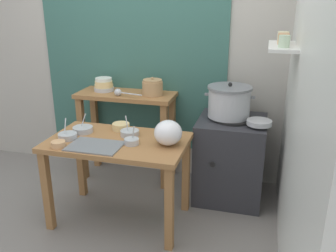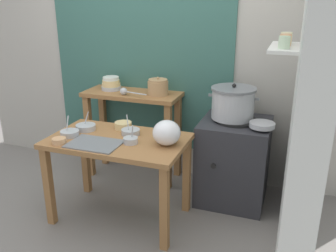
{
  "view_description": "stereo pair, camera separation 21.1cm",
  "coord_description": "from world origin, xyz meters",
  "px_view_note": "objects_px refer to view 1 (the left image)",
  "views": [
    {
      "loc": [
        1.14,
        -2.4,
        1.79
      ],
      "look_at": [
        0.43,
        0.23,
        0.82
      ],
      "focal_mm": 38.9,
      "sensor_mm": 36.0,
      "label": 1
    },
    {
      "loc": [
        1.34,
        -2.34,
        1.79
      ],
      "look_at": [
        0.43,
        0.23,
        0.82
      ],
      "focal_mm": 38.9,
      "sensor_mm": 36.0,
      "label": 2
    }
  ],
  "objects_px": {
    "steamer_pot": "(229,102)",
    "prep_bowl_3": "(130,133)",
    "plastic_bag": "(168,133)",
    "prep_bowl_2": "(121,126)",
    "wide_pan": "(259,122)",
    "prep_bowl_1": "(132,141)",
    "stove_block": "(230,158)",
    "prep_table": "(118,153)",
    "ladle": "(119,92)",
    "serving_tray": "(95,146)",
    "bowl_stack_enamel": "(104,85)",
    "prep_bowl_0": "(83,129)",
    "prep_bowl_4": "(68,136)",
    "clay_pot": "(153,87)",
    "prep_bowl_5": "(58,144)",
    "back_shelf_table": "(127,115)"
  },
  "relations": [
    {
      "from": "steamer_pot",
      "to": "prep_bowl_3",
      "type": "distance_m",
      "value": 0.92
    },
    {
      "from": "plastic_bag",
      "to": "prep_bowl_2",
      "type": "xyz_separation_m",
      "value": [
        -0.47,
        0.21,
        -0.06
      ]
    },
    {
      "from": "wide_pan",
      "to": "prep_bowl_1",
      "type": "relative_size",
      "value": 1.33
    },
    {
      "from": "stove_block",
      "to": "prep_bowl_2",
      "type": "distance_m",
      "value": 1.05
    },
    {
      "from": "prep_table",
      "to": "stove_block",
      "type": "height_order",
      "value": "stove_block"
    },
    {
      "from": "wide_pan",
      "to": "plastic_bag",
      "type": "bearing_deg",
      "value": -144.33
    },
    {
      "from": "ladle",
      "to": "serving_tray",
      "type": "xyz_separation_m",
      "value": [
        0.12,
        -0.8,
        -0.21
      ]
    },
    {
      "from": "bowl_stack_enamel",
      "to": "stove_block",
      "type": "bearing_deg",
      "value": -7.1
    },
    {
      "from": "steamer_pot",
      "to": "serving_tray",
      "type": "bearing_deg",
      "value": -138.42
    },
    {
      "from": "prep_table",
      "to": "wide_pan",
      "type": "relative_size",
      "value": 5.26
    },
    {
      "from": "prep_table",
      "to": "prep_bowl_3",
      "type": "xyz_separation_m",
      "value": [
        0.06,
        0.11,
        0.14
      ]
    },
    {
      "from": "prep_bowl_0",
      "to": "prep_bowl_3",
      "type": "relative_size",
      "value": 1.01
    },
    {
      "from": "serving_tray",
      "to": "wide_pan",
      "type": "xyz_separation_m",
      "value": [
        1.19,
        0.66,
        0.07
      ]
    },
    {
      "from": "wide_pan",
      "to": "prep_bowl_2",
      "type": "relative_size",
      "value": 1.43
    },
    {
      "from": "prep_table",
      "to": "ladle",
      "type": "xyz_separation_m",
      "value": [
        -0.24,
        0.63,
        0.33
      ]
    },
    {
      "from": "stove_block",
      "to": "plastic_bag",
      "type": "distance_m",
      "value": 0.86
    },
    {
      "from": "bowl_stack_enamel",
      "to": "prep_bowl_3",
      "type": "bearing_deg",
      "value": -52.15
    },
    {
      "from": "prep_bowl_3",
      "to": "ladle",
      "type": "bearing_deg",
      "value": 119.77
    },
    {
      "from": "prep_bowl_4",
      "to": "stove_block",
      "type": "bearing_deg",
      "value": 29.63
    },
    {
      "from": "stove_block",
      "to": "clay_pot",
      "type": "relative_size",
      "value": 3.97
    },
    {
      "from": "prep_bowl_1",
      "to": "prep_bowl_4",
      "type": "distance_m",
      "value": 0.53
    },
    {
      "from": "prep_table",
      "to": "prep_bowl_5",
      "type": "bearing_deg",
      "value": -146.06
    },
    {
      "from": "wide_pan",
      "to": "prep_bowl_0",
      "type": "height_order",
      "value": "prep_bowl_0"
    },
    {
      "from": "ladle",
      "to": "prep_bowl_5",
      "type": "bearing_deg",
      "value": -98.8
    },
    {
      "from": "steamer_pot",
      "to": "prep_bowl_4",
      "type": "distance_m",
      "value": 1.4
    },
    {
      "from": "prep_bowl_2",
      "to": "ladle",
      "type": "bearing_deg",
      "value": 113.02
    },
    {
      "from": "back_shelf_table",
      "to": "prep_bowl_0",
      "type": "bearing_deg",
      "value": -101.25
    },
    {
      "from": "back_shelf_table",
      "to": "clay_pot",
      "type": "relative_size",
      "value": 4.89
    },
    {
      "from": "serving_tray",
      "to": "bowl_stack_enamel",
      "type": "bearing_deg",
      "value": 109.98
    },
    {
      "from": "prep_bowl_4",
      "to": "prep_bowl_5",
      "type": "xyz_separation_m",
      "value": [
        0.02,
        -0.17,
        -0.0
      ]
    },
    {
      "from": "bowl_stack_enamel",
      "to": "prep_bowl_4",
      "type": "relative_size",
      "value": 1.22
    },
    {
      "from": "back_shelf_table",
      "to": "plastic_bag",
      "type": "height_order",
      "value": "plastic_bag"
    },
    {
      "from": "prep_table",
      "to": "ladle",
      "type": "relative_size",
      "value": 3.76
    },
    {
      "from": "ladle",
      "to": "serving_tray",
      "type": "relative_size",
      "value": 0.73
    },
    {
      "from": "wide_pan",
      "to": "prep_bowl_2",
      "type": "bearing_deg",
      "value": -166.94
    },
    {
      "from": "plastic_bag",
      "to": "prep_bowl_0",
      "type": "height_order",
      "value": "plastic_bag"
    },
    {
      "from": "serving_tray",
      "to": "prep_bowl_3",
      "type": "distance_m",
      "value": 0.33
    },
    {
      "from": "bowl_stack_enamel",
      "to": "plastic_bag",
      "type": "xyz_separation_m",
      "value": [
        0.87,
        -0.77,
        -0.14
      ]
    },
    {
      "from": "back_shelf_table",
      "to": "plastic_bag",
      "type": "distance_m",
      "value": 0.98
    },
    {
      "from": "prep_table",
      "to": "prep_bowl_1",
      "type": "relative_size",
      "value": 7.0
    },
    {
      "from": "prep_bowl_2",
      "to": "prep_bowl_4",
      "type": "bearing_deg",
      "value": -137.26
    },
    {
      "from": "prep_bowl_1",
      "to": "plastic_bag",
      "type": "bearing_deg",
      "value": 14.13
    },
    {
      "from": "prep_bowl_0",
      "to": "ladle",
      "type": "bearing_deg",
      "value": 78.65
    },
    {
      "from": "steamer_pot",
      "to": "clay_pot",
      "type": "bearing_deg",
      "value": 171.55
    },
    {
      "from": "plastic_bag",
      "to": "prep_bowl_3",
      "type": "distance_m",
      "value": 0.37
    },
    {
      "from": "steamer_pot",
      "to": "prep_bowl_2",
      "type": "height_order",
      "value": "steamer_pot"
    },
    {
      "from": "stove_block",
      "to": "steamer_pot",
      "type": "bearing_deg",
      "value": 153.38
    },
    {
      "from": "clay_pot",
      "to": "back_shelf_table",
      "type": "bearing_deg",
      "value": -180.0
    },
    {
      "from": "steamer_pot",
      "to": "clay_pot",
      "type": "xyz_separation_m",
      "value": [
        -0.74,
        0.11,
        0.06
      ]
    },
    {
      "from": "steamer_pot",
      "to": "prep_bowl_5",
      "type": "distance_m",
      "value": 1.48
    }
  ]
}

